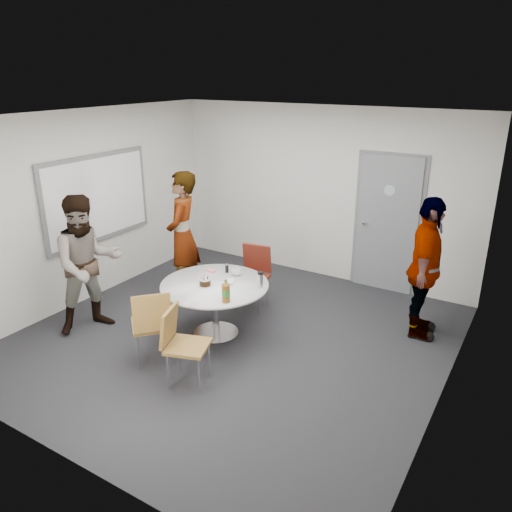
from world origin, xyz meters
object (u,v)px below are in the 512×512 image
Objects in this scene: door at (387,224)px; table at (216,291)px; whiteboard at (98,198)px; person_main at (183,236)px; person_left at (88,264)px; chair_near_right at (180,338)px; chair_near_left at (152,321)px; chair_far at (254,270)px; person_right at (425,269)px.

table is at bearing -117.97° from door.
whiteboard is 1.33m from person_main.
door reaches higher than person_left.
chair_near_right is 2.27m from person_main.
door is 3.75m from chair_near_right.
table is 0.96m from chair_near_left.
door is at bearing 62.03° from table.
chair_near_right is (2.50, -1.28, -0.92)m from whiteboard.
person_main is at bearing 10.89° from person_left.
chair_far is 1.16m from person_main.
person_right reaches higher than chair_far.
table is at bearing -38.90° from person_left.
table is (-1.34, -2.51, -0.43)m from door.
person_main reaches higher than chair_near_right.
chair_far is 0.50× the size of person_right.
person_right is (2.40, 2.28, 0.34)m from chair_near_left.
chair_far is at bearing 17.87° from whiteboard.
person_right is (0.85, -1.17, -0.13)m from door.
person_right reaches higher than person_left.
person_right is at bearing -3.96° from chair_near_left.
chair_near_left is at bearing 4.17° from person_main.
chair_near_left is (-1.55, -3.45, -0.46)m from door.
door reaches higher than person_main.
door is 2.31× the size of chair_near_left.
door reaches higher than chair_near_left.
chair_far is (0.18, 1.88, -0.01)m from chair_near_left.
whiteboard is at bearing 65.45° from person_left.
person_main reaches higher than table.
whiteboard is at bearing 94.85° from person_right.
table is 1.46× the size of chair_near_left.
whiteboard is 2.49m from chair_near_left.
person_right is (4.41, 1.11, -0.55)m from whiteboard.
whiteboard is 1.07× the size of person_left.
door is at bearing 144.76° from chair_near_right.
person_left is at bearing -39.42° from person_main.
table is at bearing 82.64° from chair_far.
chair_near_right is 0.49× the size of person_left.
table is 1.35m from person_main.
chair_near_right is 2.01m from chair_far.
whiteboard is 1.30m from person_left.
person_right is at bearing -178.80° from chair_far.
person_left reaches higher than chair_far.
person_main is at bearing 70.60° from chair_near_left.
person_left is at bearing -120.28° from chair_near_right.
door is at bearing 26.66° from person_right.
person_left is at bearing -155.29° from table.
chair_near_left is (-0.21, -0.94, -0.04)m from table.
door is 2.35× the size of chair_far.
chair_near_right is 0.49× the size of person_right.
person_left is (-1.27, 0.25, 0.33)m from chair_near_left.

